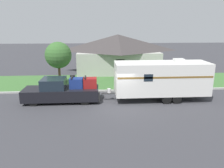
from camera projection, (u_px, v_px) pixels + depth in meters
ground_plane at (118, 105)px, 16.90m from camera, size 120.00×120.00×0.00m
curb_strip at (114, 91)px, 20.49m from camera, size 80.00×0.30×0.14m
lawn_strip at (112, 81)px, 24.02m from camera, size 80.00×7.00×0.03m
house_across_street at (118, 53)px, 28.61m from camera, size 11.14×6.66×4.86m
pickup_truck at (62, 91)px, 17.56m from camera, size 6.08×2.07×2.05m
travel_trailer at (161, 78)px, 17.84m from camera, size 8.71×2.47×3.41m
mailbox at (73, 78)px, 21.05m from camera, size 0.48×0.20×1.37m
tree_in_yard at (58, 55)px, 21.48m from camera, size 2.60×2.60×4.46m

